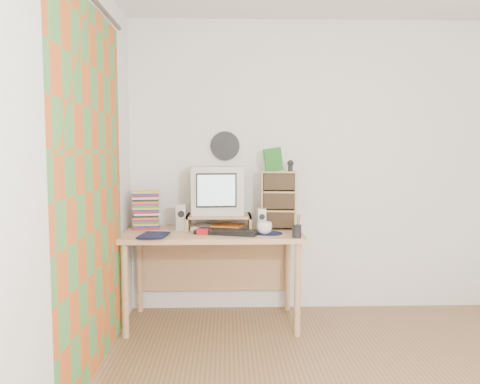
{
  "coord_description": "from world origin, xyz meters",
  "views": [
    {
      "loc": [
        -0.91,
        -2.3,
        1.38
      ],
      "look_at": [
        -0.81,
        1.33,
        1.07
      ],
      "focal_mm": 35.0,
      "sensor_mm": 36.0,
      "label": 1
    }
  ],
  "objects": [
    {
      "name": "speaker_left",
      "position": [
        -1.28,
        1.42,
        0.86
      ],
      "size": [
        0.09,
        0.09,
        0.21
      ],
      "primitive_type": "cube",
      "rotation": [
        0.0,
        0.0,
        -0.1
      ],
      "color": "silver",
      "rests_on": "desk"
    },
    {
      "name": "desk",
      "position": [
        -1.03,
        1.44,
        0.62
      ],
      "size": [
        1.4,
        0.7,
        0.75
      ],
      "color": "#DCAD76",
      "rests_on": "floor"
    },
    {
      "name": "game_box",
      "position": [
        -0.54,
        1.46,
        1.32
      ],
      "size": [
        0.15,
        0.06,
        0.19
      ],
      "primitive_type": "cube",
      "rotation": [
        0.0,
        0.0,
        0.21
      ],
      "color": "#1C611B",
      "rests_on": "cd_rack"
    },
    {
      "name": "mousepad",
      "position": [
        -0.59,
        1.26,
        0.75
      ],
      "size": [
        0.22,
        0.22,
        0.0
      ],
      "primitive_type": "cylinder",
      "rotation": [
        0.0,
        0.0,
        0.01
      ],
      "color": "black",
      "rests_on": "desk"
    },
    {
      "name": "webcam",
      "position": [
        -0.4,
        1.46,
        1.27
      ],
      "size": [
        0.06,
        0.06,
        0.09
      ],
      "primitive_type": null,
      "rotation": [
        0.0,
        0.0,
        0.05
      ],
      "color": "black",
      "rests_on": "cd_rack"
    },
    {
      "name": "crt_monitor",
      "position": [
        -1.0,
        1.53,
        1.07
      ],
      "size": [
        0.44,
        0.44,
        0.39
      ],
      "primitive_type": "cube",
      "rotation": [
        0.0,
        0.0,
        0.07
      ],
      "color": "beige",
      "rests_on": "monitor_riser"
    },
    {
      "name": "keyboard",
      "position": [
        -0.92,
        1.24,
        0.77
      ],
      "size": [
        0.51,
        0.29,
        0.03
      ],
      "primitive_type": "cube",
      "rotation": [
        0.0,
        0.0,
        -0.28
      ],
      "color": "black",
      "rests_on": "desk"
    },
    {
      "name": "speaker_right",
      "position": [
        -0.64,
        1.41,
        0.84
      ],
      "size": [
        0.07,
        0.07,
        0.18
      ],
      "primitive_type": "cube",
      "rotation": [
        0.0,
        0.0,
        0.02
      ],
      "color": "silver",
      "rests_on": "desk"
    },
    {
      "name": "back_wall",
      "position": [
        0.0,
        1.75,
        1.25
      ],
      "size": [
        3.5,
        0.0,
        3.5
      ],
      "primitive_type": "plane",
      "rotation": [
        1.57,
        0.0,
        0.0
      ],
      "color": "white",
      "rests_on": "floor"
    },
    {
      "name": "wall_disc",
      "position": [
        -0.93,
        1.73,
        1.43
      ],
      "size": [
        0.25,
        0.02,
        0.25
      ],
      "primitive_type": "cylinder",
      "rotation": [
        1.57,
        0.0,
        0.0
      ],
      "color": "black",
      "rests_on": "back_wall"
    },
    {
      "name": "curtain",
      "position": [
        -1.71,
        0.48,
        1.15
      ],
      "size": [
        0.0,
        2.2,
        2.2
      ],
      "primitive_type": "plane",
      "rotation": [
        1.57,
        0.0,
        1.57
      ],
      "color": "#D4561E",
      "rests_on": "left_wall"
    },
    {
      "name": "monitor_riser",
      "position": [
        -0.98,
        1.48,
        0.84
      ],
      "size": [
        0.52,
        0.3,
        0.12
      ],
      "color": "tan",
      "rests_on": "desk"
    },
    {
      "name": "pen_cup",
      "position": [
        -0.4,
        1.08,
        0.82
      ],
      "size": [
        0.07,
        0.07,
        0.13
      ],
      "primitive_type": null,
      "rotation": [
        0.0,
        0.0,
        0.1
      ],
      "color": "black",
      "rests_on": "desk"
    },
    {
      "name": "red_box",
      "position": [
        -1.1,
        1.23,
        0.77
      ],
      "size": [
        0.1,
        0.07,
        0.04
      ],
      "primitive_type": "cube",
      "rotation": [
        0.0,
        0.0,
        -0.18
      ],
      "color": "#AF121D",
      "rests_on": "desk"
    },
    {
      "name": "papers",
      "position": [
        -0.99,
        1.46,
        0.77
      ],
      "size": [
        0.33,
        0.28,
        0.04
      ],
      "primitive_type": null,
      "rotation": [
        0.0,
        0.0,
        -0.32
      ],
      "color": "silver",
      "rests_on": "desk"
    },
    {
      "name": "dvd_stack",
      "position": [
        -1.58,
        1.53,
        0.9
      ],
      "size": [
        0.23,
        0.17,
        0.3
      ],
      "primitive_type": null,
      "rotation": [
        0.0,
        0.0,
        0.13
      ],
      "color": "brown",
      "rests_on": "desk"
    },
    {
      "name": "cd_rack",
      "position": [
        -0.49,
        1.48,
        0.99
      ],
      "size": [
        0.3,
        0.19,
        0.47
      ],
      "primitive_type": "cube",
      "rotation": [
        0.0,
        0.0,
        -0.13
      ],
      "color": "tan",
      "rests_on": "desk"
    },
    {
      "name": "mug",
      "position": [
        -0.63,
        1.23,
        0.8
      ],
      "size": [
        0.14,
        0.14,
        0.09
      ],
      "primitive_type": "imported",
      "rotation": [
        0.0,
        0.0,
        0.17
      ],
      "color": "white",
      "rests_on": "desk"
    },
    {
      "name": "left_wall",
      "position": [
        -1.75,
        0.0,
        1.25
      ],
      "size": [
        0.0,
        3.5,
        3.5
      ],
      "primitive_type": "plane",
      "rotation": [
        1.57,
        0.0,
        1.57
      ],
      "color": "white",
      "rests_on": "floor"
    },
    {
      "name": "diary",
      "position": [
        -1.55,
        1.15,
        0.77
      ],
      "size": [
        0.26,
        0.21,
        0.05
      ],
      "primitive_type": "imported",
      "rotation": [
        0.0,
        0.0,
        -0.14
      ],
      "color": "#0E1336",
      "rests_on": "desk"
    }
  ]
}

